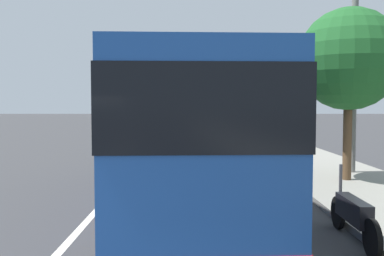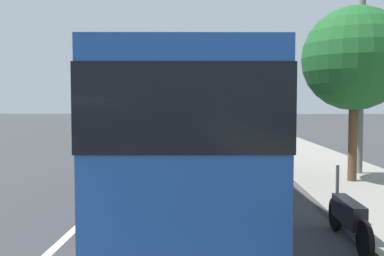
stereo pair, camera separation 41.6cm
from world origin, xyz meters
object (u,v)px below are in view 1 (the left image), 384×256
(coach_bus, at_px, (187,127))
(motorcycle_by_tree, at_px, (353,215))
(car_ahead_same_lane, at_px, (187,119))
(utility_pole, at_px, (354,52))
(roadside_tree_mid_block, at_px, (349,60))
(car_side_street, at_px, (150,120))

(coach_bus, xyz_separation_m, motorcycle_by_tree, (-2.98, -2.90, -1.37))
(car_ahead_same_lane, relative_size, utility_pole, 0.55)
(motorcycle_by_tree, height_order, car_ahead_same_lane, car_ahead_same_lane)
(roadside_tree_mid_block, height_order, utility_pole, utility_pole)
(car_side_street, bearing_deg, motorcycle_by_tree, 9.42)
(motorcycle_by_tree, distance_m, car_side_street, 41.00)
(car_ahead_same_lane, xyz_separation_m, utility_pole, (-34.88, -5.85, 3.37))
(coach_bus, bearing_deg, motorcycle_by_tree, -138.26)
(car_side_street, xyz_separation_m, car_ahead_same_lane, (1.35, -4.15, 0.06))
(coach_bus, distance_m, roadside_tree_mid_block, 5.62)
(motorcycle_by_tree, distance_m, utility_pole, 8.11)
(coach_bus, bearing_deg, roadside_tree_mid_block, -66.00)
(coach_bus, distance_m, utility_pole, 7.03)
(coach_bus, xyz_separation_m, car_side_street, (37.34, 4.55, -1.18))
(motorcycle_by_tree, distance_m, roadside_tree_mid_block, 6.51)
(car_side_street, height_order, roadside_tree_mid_block, roadside_tree_mid_block)
(car_ahead_same_lane, bearing_deg, motorcycle_by_tree, -176.46)
(coach_bus, height_order, car_side_street, coach_bus)
(roadside_tree_mid_block, bearing_deg, car_ahead_same_lane, 8.07)
(car_side_street, bearing_deg, utility_pole, 15.56)
(car_side_street, bearing_deg, coach_bus, 5.90)
(motorcycle_by_tree, xyz_separation_m, car_side_street, (40.32, 7.45, 0.19))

